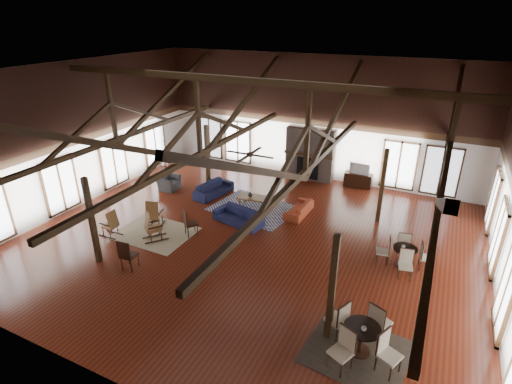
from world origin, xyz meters
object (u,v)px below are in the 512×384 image
at_px(cafe_table_far, 404,253).
at_px(tv_console, 358,180).
at_px(armchair, 169,183).
at_px(sofa_orange, 299,209).
at_px(cafe_table_near, 361,335).
at_px(coffee_table, 254,198).
at_px(sofa_navy_front, 238,216).
at_px(sofa_navy_left, 214,189).

relative_size(cafe_table_far, tv_console, 1.43).
bearing_deg(armchair, sofa_orange, -92.08).
height_order(sofa_orange, cafe_table_near, cafe_table_near).
height_order(coffee_table, tv_console, tv_console).
relative_size(coffee_table, cafe_table_far, 0.76).
relative_size(cafe_table_near, tv_console, 1.61).
bearing_deg(coffee_table, sofa_navy_front, -95.29).
xyz_separation_m(coffee_table, cafe_table_far, (6.38, -1.72, 0.02)).
height_order(cafe_table_near, cafe_table_far, cafe_table_near).
bearing_deg(cafe_table_far, sofa_orange, 155.50).
bearing_deg(tv_console, coffee_table, -128.98).
bearing_deg(tv_console, cafe_table_near, -77.04).
relative_size(sofa_orange, tv_console, 1.35).
xyz_separation_m(sofa_navy_front, cafe_table_far, (6.33, -0.22, 0.17)).
xyz_separation_m(sofa_navy_front, armchair, (-4.58, 1.57, 0.02)).
bearing_deg(armchair, cafe_table_near, -124.50).
bearing_deg(sofa_orange, sofa_navy_front, -44.76).
distance_m(coffee_table, cafe_table_far, 6.61).
distance_m(sofa_navy_front, tv_console, 6.79).
distance_m(cafe_table_far, tv_console, 6.71).
distance_m(sofa_navy_left, sofa_orange, 4.22).
xyz_separation_m(sofa_orange, armchair, (-6.50, -0.22, 0.06)).
relative_size(sofa_navy_front, cafe_table_far, 1.12).
bearing_deg(armchair, coffee_table, -94.84).
height_order(sofa_orange, coffee_table, coffee_table).
bearing_deg(sofa_navy_front, sofa_orange, 54.99).
relative_size(armchair, cafe_table_far, 0.53).
bearing_deg(cafe_table_far, sofa_navy_left, 166.20).
distance_m(sofa_navy_left, coffee_table, 2.28).
bearing_deg(sofa_navy_front, sofa_navy_left, 152.44).
relative_size(sofa_orange, cafe_table_far, 0.95).
height_order(sofa_navy_left, coffee_table, sofa_navy_left).
distance_m(sofa_navy_front, cafe_table_near, 7.43).
relative_size(sofa_navy_front, armchair, 2.12).
xyz_separation_m(sofa_navy_front, sofa_navy_left, (-2.29, 1.90, -0.01)).
height_order(armchair, cafe_table_near, cafe_table_near).
bearing_deg(sofa_navy_left, tv_console, -45.78).
height_order(sofa_navy_front, cafe_table_near, cafe_table_near).
xyz_separation_m(coffee_table, cafe_table_near, (5.91, -6.08, 0.08)).
xyz_separation_m(sofa_orange, cafe_table_far, (4.41, -2.01, 0.22)).
height_order(sofa_navy_front, coffee_table, sofa_navy_front).
xyz_separation_m(armchair, tv_console, (8.04, 4.27, 0.01)).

